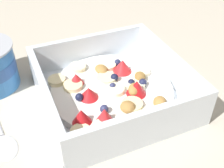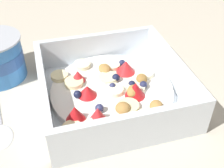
# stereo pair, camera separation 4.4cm
# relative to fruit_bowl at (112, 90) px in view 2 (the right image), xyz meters

# --- Properties ---
(ground_plane) EXTENTS (2.40, 2.40, 0.00)m
(ground_plane) POSITION_rel_fruit_bowl_xyz_m (0.00, 0.02, -0.02)
(ground_plane) COLOR beige
(fruit_bowl) EXTENTS (0.22, 0.22, 0.06)m
(fruit_bowl) POSITION_rel_fruit_bowl_xyz_m (0.00, 0.00, 0.00)
(fruit_bowl) COLOR white
(fruit_bowl) RESTS_ON ground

